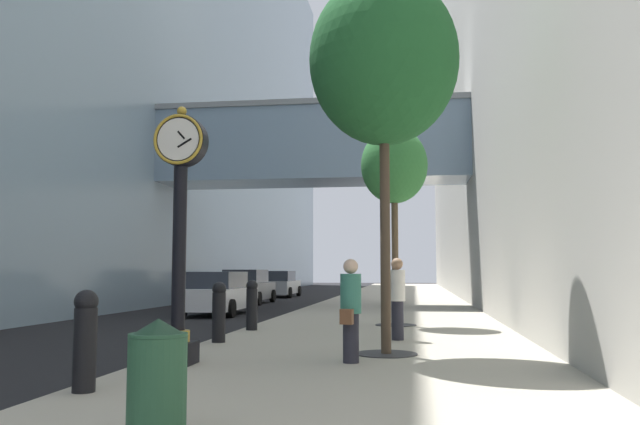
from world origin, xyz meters
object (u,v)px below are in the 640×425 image
pedestrian_by_clock (397,296)px  car_white_far (219,294)px  street_tree_mid_near (394,167)px  bollard_fourth (219,310)px  pedestrian_walking (351,308)px  bollard_fifth (252,304)px  car_silver_near (279,284)px  trash_bin (157,377)px  street_tree_near (384,61)px  bollard_second (85,338)px  car_grey_mid (247,287)px  street_clock (180,221)px

pedestrian_by_clock → car_white_far: pedestrian_by_clock is taller
street_tree_mid_near → bollard_fourth: bearing=-126.7°
pedestrian_walking → car_white_far: bearing=115.5°
bollard_fourth → pedestrian_walking: (2.98, -2.59, 0.22)m
bollard_fourth → pedestrian_walking: 3.95m
bollard_fifth → car_silver_near: (-4.09, 23.00, -0.02)m
bollard_fifth → trash_bin: size_ratio=1.18×
street_tree_near → pedestrian_walking: 4.60m
bollard_second → bollard_fifth: 8.33m
bollard_fourth → car_grey_mid: 18.28m
street_tree_mid_near → pedestrian_by_clock: (0.14, -3.73, -3.37)m
bollard_fifth → street_tree_near: 7.18m
pedestrian_by_clock → car_grey_mid: (-7.68, 16.87, -0.26)m
street_tree_mid_near → car_white_far: bearing=140.7°
pedestrian_by_clock → car_white_far: size_ratio=0.38×
street_clock → pedestrian_walking: (2.70, 0.55, -1.40)m
bollard_fourth → street_tree_mid_near: street_tree_mid_near is taller
street_tree_mid_near → bollard_second: bearing=-108.8°
bollard_second → car_grey_mid: (-4.04, 23.38, 0.01)m
street_clock → bollard_second: (-0.28, -2.42, -1.62)m
car_silver_near → street_tree_mid_near: bearing=-70.2°
car_silver_near → car_grey_mid: car_grey_mid is taller
street_tree_near → car_silver_near: size_ratio=1.57×
bollard_fourth → trash_bin: (1.74, -7.55, -0.11)m
car_white_far → bollard_fifth: bearing=-67.3°
car_silver_near → car_white_far: bearing=-86.2°
car_white_far → bollard_second: bearing=-79.0°
street_clock → bollard_fourth: 3.54m
pedestrian_walking → street_clock: bearing=-168.5°
trash_bin → pedestrian_by_clock: 8.73m
bollard_second → bollard_fourth: bearing=90.0°
street_tree_near → trash_bin: 7.93m
trash_bin → bollard_fifth: bearing=99.6°
street_tree_mid_near → car_grey_mid: bearing=119.8°
pedestrian_by_clock → car_silver_near: pedestrian_by_clock is taller
bollard_fifth → pedestrian_by_clock: (3.64, -1.81, 0.28)m
bollard_second → pedestrian_walking: pedestrian_walking is taller
street_clock → car_grey_mid: size_ratio=0.91×
trash_bin → bollard_fourth: bearing=103.0°
car_grey_mid → car_white_far: car_grey_mid is taller
trash_bin → car_silver_near: bearing=99.9°
bollard_second → street_tree_mid_near: 11.42m
trash_bin → pedestrian_walking: 5.13m
bollard_fourth → car_silver_near: 26.10m
bollard_fourth → car_grey_mid: (-4.04, 17.83, 0.01)m
pedestrian_by_clock → car_silver_near: (-7.73, 24.81, -0.29)m
bollard_second → pedestrian_by_clock: pedestrian_by_clock is taller
car_silver_near → car_grey_mid: bearing=-89.6°
bollard_fifth → street_tree_mid_near: bearing=28.7°
bollard_fifth → street_tree_mid_near: size_ratio=0.23×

